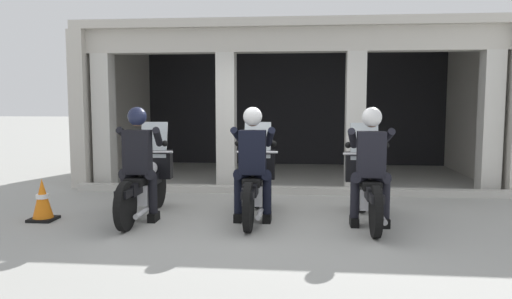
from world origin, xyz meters
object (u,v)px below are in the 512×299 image
Objects in this scene: motorcycle_left at (146,182)px; police_officer_center at (253,154)px; motorcycle_center at (255,182)px; police_officer_right at (371,156)px; motorcycle_right at (367,186)px; traffic_cone_flank at (42,200)px; police_officer_left at (138,154)px.

motorcycle_left is 1.29× the size of police_officer_center.
motorcycle_center is 1.68m from police_officer_right.
police_officer_right is at bearing -17.06° from motorcycle_center.
motorcycle_right is (1.58, 0.18, -0.44)m from police_officer_center.
motorcycle_left is 1.43m from traffic_cone_flank.
motorcycle_right reaches higher than traffic_cone_flank.
motorcycle_center is 1.58m from motorcycle_right.
police_officer_center reaches higher than traffic_cone_flank.
traffic_cone_flank is at bearing -173.24° from motorcycle_center.
police_officer_right is at bearing -4.68° from motorcycle_left.
police_officer_center is at bearing -173.63° from motorcycle_right.
police_officer_center is 3.01m from traffic_cone_flank.
motorcycle_left is 1.00× the size of motorcycle_right.
police_officer_right reaches higher than motorcycle_right.
motorcycle_center is 1.29× the size of police_officer_right.
police_officer_right is at bearing 0.47° from police_officer_left.
police_officer_right is (-0.00, -0.28, 0.44)m from motorcycle_right.
motorcycle_left is 1.00× the size of motorcycle_center.
police_officer_center and police_officer_right have the same top height.
police_officer_left and police_officer_center have the same top height.
motorcycle_left is 3.15m from motorcycle_right.
police_officer_left is at bearing -179.96° from police_officer_right.
traffic_cone_flank is at bearing -174.91° from motorcycle_right.
motorcycle_left is 0.52m from police_officer_left.
police_officer_left is 1.00× the size of police_officer_center.
traffic_cone_flank is (-2.93, -0.22, -0.65)m from police_officer_center.
motorcycle_left is at bearing -179.96° from motorcycle_right.
motorcycle_right is (3.15, 0.00, 0.00)m from motorcycle_left.
police_officer_left is at bearing -174.82° from motorcycle_right.
motorcycle_center is at bearing 166.04° from police_officer_right.
traffic_cone_flank is (-4.50, -0.40, -0.21)m from motorcycle_right.
police_officer_right is 2.69× the size of traffic_cone_flank.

